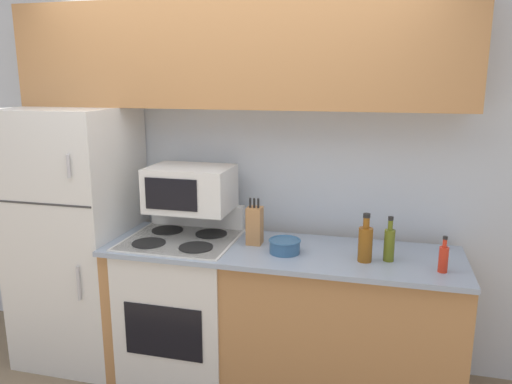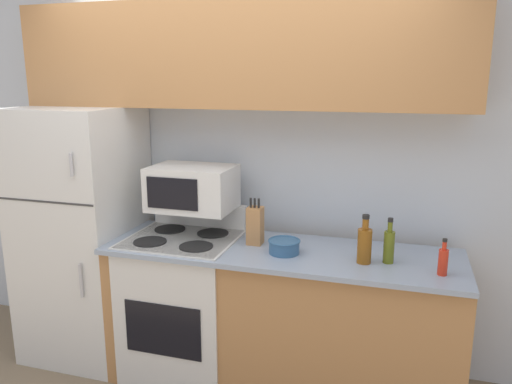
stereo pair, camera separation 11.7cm
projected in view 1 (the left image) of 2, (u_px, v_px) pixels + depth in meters
wall_back at (243, 176)px, 3.47m from camera, size 8.00×0.05×2.55m
lower_cabinets at (280, 318)px, 3.15m from camera, size 2.15×0.67×0.93m
refrigerator at (78, 236)px, 3.45m from camera, size 0.73×0.74×1.75m
upper_cabinets at (233, 55)px, 3.10m from camera, size 2.88×0.35×0.65m
stove at (183, 304)px, 3.29m from camera, size 0.69×0.65×1.10m
microwave at (191, 188)px, 3.22m from camera, size 0.53×0.38×0.28m
knife_block at (255, 225)px, 3.10m from camera, size 0.09×0.10×0.30m
bowl at (285, 246)px, 2.95m from camera, size 0.19×0.19×0.08m
bottle_whiskey at (365, 243)px, 2.80m from camera, size 0.08×0.08×0.28m
bottle_olive_oil at (389, 244)px, 2.81m from camera, size 0.06×0.06×0.26m
bottle_hot_sauce at (443, 258)px, 2.65m from camera, size 0.05×0.05×0.20m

